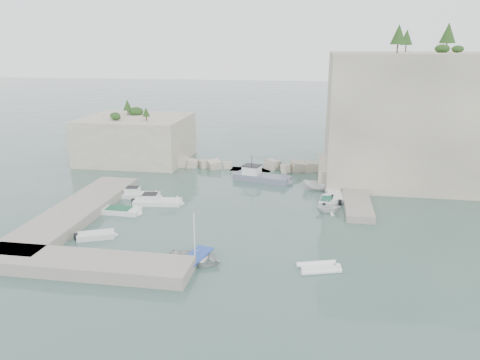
% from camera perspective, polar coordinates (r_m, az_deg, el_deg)
% --- Properties ---
extents(ground, '(400.00, 400.00, 0.00)m').
position_cam_1_polar(ground, '(49.37, -1.14, -5.27)').
color(ground, '#3F5E56').
rests_on(ground, ground).
extents(cliff_east, '(26.00, 22.00, 17.00)m').
position_cam_1_polar(cliff_east, '(70.33, 21.41, 7.29)').
color(cliff_east, beige).
rests_on(cliff_east, ground).
extents(cliff_terrace, '(8.00, 10.00, 2.50)m').
position_cam_1_polar(cliff_terrace, '(65.51, 13.04, 0.91)').
color(cliff_terrace, beige).
rests_on(cliff_terrace, ground).
extents(outcrop_west, '(16.00, 14.00, 7.00)m').
position_cam_1_polar(outcrop_west, '(77.09, -12.50, 4.94)').
color(outcrop_west, beige).
rests_on(outcrop_west, ground).
extents(quay_west, '(5.00, 24.00, 1.10)m').
position_cam_1_polar(quay_west, '(53.90, -19.46, -3.73)').
color(quay_west, '#9E9689').
rests_on(quay_west, ground).
extents(quay_south, '(18.00, 4.00, 1.10)m').
position_cam_1_polar(quay_south, '(41.41, -18.41, -9.74)').
color(quay_south, '#9E9689').
rests_on(quay_south, ground).
extents(ledge_east, '(3.00, 16.00, 0.80)m').
position_cam_1_polar(ledge_east, '(58.13, 13.92, -1.98)').
color(ledge_east, '#9E9689').
rests_on(ledge_east, ground).
extents(breakwater, '(28.00, 3.00, 1.40)m').
position_cam_1_polar(breakwater, '(70.00, 1.33, 1.85)').
color(breakwater, beige).
rests_on(breakwater, ground).
extents(motorboat_c, '(5.34, 2.09, 0.70)m').
position_cam_1_polar(motorboat_c, '(53.92, -14.52, -3.92)').
color(motorboat_c, white).
rests_on(motorboat_c, ground).
extents(motorboat_a, '(5.73, 2.30, 1.40)m').
position_cam_1_polar(motorboat_a, '(58.79, -12.22, -2.07)').
color(motorboat_a, silver).
rests_on(motorboat_a, ground).
extents(motorboat_e, '(4.11, 2.98, 0.70)m').
position_cam_1_polar(motorboat_e, '(47.81, -17.16, -6.77)').
color(motorboat_e, silver).
rests_on(motorboat_e, ground).
extents(motorboat_b, '(6.27, 2.76, 1.40)m').
position_cam_1_polar(motorboat_b, '(55.87, -10.01, -2.92)').
color(motorboat_b, white).
rests_on(motorboat_b, ground).
extents(rowboat, '(5.51, 4.46, 1.01)m').
position_cam_1_polar(rowboat, '(41.19, -5.49, -9.91)').
color(rowboat, silver).
rests_on(rowboat, ground).
extents(inflatable_dinghy, '(4.12, 2.88, 0.44)m').
position_cam_1_polar(inflatable_dinghy, '(40.29, 9.55, -10.71)').
color(inflatable_dinghy, white).
rests_on(inflatable_dinghy, ground).
extents(tender_east_a, '(3.36, 3.07, 1.51)m').
position_cam_1_polar(tender_east_a, '(53.37, 10.72, -3.88)').
color(tender_east_a, white).
rests_on(tender_east_a, ground).
extents(tender_east_b, '(1.91, 4.19, 0.70)m').
position_cam_1_polar(tender_east_b, '(56.28, 10.44, -2.80)').
color(tender_east_b, silver).
rests_on(tender_east_b, ground).
extents(tender_east_c, '(2.67, 5.84, 0.70)m').
position_cam_1_polar(tender_east_c, '(58.42, 11.54, -2.15)').
color(tender_east_c, silver).
rests_on(tender_east_c, ground).
extents(tender_east_d, '(4.13, 1.70, 1.57)m').
position_cam_1_polar(tender_east_d, '(61.01, 9.52, -1.25)').
color(tender_east_d, white).
rests_on(tender_east_d, ground).
extents(work_boat, '(8.89, 4.65, 2.20)m').
position_cam_1_polar(work_boat, '(64.31, 2.70, -0.12)').
color(work_boat, slate).
rests_on(work_boat, ground).
extents(rowboat_mast, '(0.10, 0.10, 4.20)m').
position_cam_1_polar(rowboat_mast, '(40.12, -5.59, -6.57)').
color(rowboat_mast, white).
rests_on(rowboat_mast, rowboat).
extents(vegetation, '(53.48, 13.88, 13.40)m').
position_cam_1_polar(vegetation, '(70.17, 17.72, 15.37)').
color(vegetation, '#1E4219').
rests_on(vegetation, ground).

